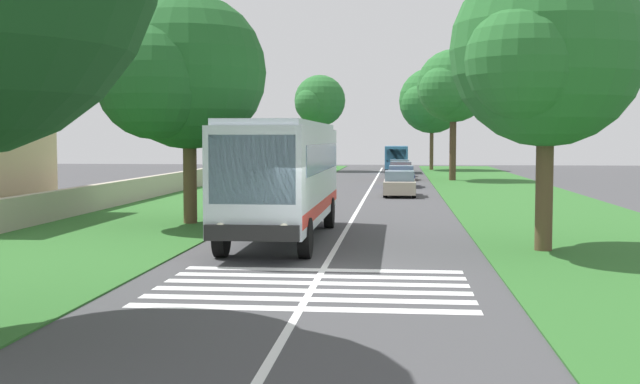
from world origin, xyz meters
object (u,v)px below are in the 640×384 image
coach_bus (284,172)px  roadside_tree_right_2 (542,55)px  trailing_car_1 (401,177)px  roadside_tree_left_0 (319,102)px  roadside_tree_left_1 (184,77)px  trailing_car_2 (401,171)px  trailing_car_0 (399,184)px  trailing_car_3 (400,169)px  roadside_tree_right_0 (430,102)px  roadside_tree_right_1 (451,88)px  utility_pole (215,103)px  trailing_minibus_0 (396,157)px

coach_bus → roadside_tree_right_2: 8.59m
coach_bus → trailing_car_1: coach_bus is taller
roadside_tree_left_0 → roadside_tree_left_1: size_ratio=1.11×
trailing_car_2 → roadside_tree_right_2: roadside_tree_right_2 is taller
trailing_car_0 → trailing_car_3: 23.95m
trailing_car_3 → trailing_car_2: bearing=-179.1°
roadside_tree_right_0 → trailing_car_2: bearing=171.3°
trailing_car_1 → roadside_tree_right_1: bearing=-24.5°
trailing_car_1 → coach_bus: bearing=172.4°
trailing_car_3 → roadside_tree_right_0: roadside_tree_right_0 is taller
utility_pole → trailing_car_3: bearing=-11.1°
roadside_tree_left_0 → trailing_car_0: bearing=-166.9°
roadside_tree_left_0 → roadside_tree_right_2: roadside_tree_left_0 is taller
trailing_car_1 → roadside_tree_left_0: (25.66, 8.15, 6.19)m
roadside_tree_right_0 → roadside_tree_left_0: bearing=106.2°
trailing_car_2 → roadside_tree_right_0: bearing=-8.7°
trailing_car_0 → trailing_car_2: same height
trailing_car_1 → trailing_minibus_0: bearing=1.0°
trailing_car_3 → roadside_tree_right_1: 10.10m
trailing_car_3 → utility_pole: bearing=168.9°
trailing_minibus_0 → roadside_tree_left_1: (-46.67, 7.78, 3.98)m
trailing_car_3 → roadside_tree_left_0: size_ratio=0.45×
trailing_car_3 → trailing_car_1: bearing=-179.7°
roadside_tree_right_2 → roadside_tree_right_0: bearing=0.8°
coach_bus → roadside_tree_right_0: roadside_tree_right_0 is taller
trailing_car_1 → roadside_tree_left_1: size_ratio=0.50×
coach_bus → trailing_car_3: (43.80, -3.71, -1.48)m
trailing_car_2 → trailing_car_3: (5.82, 0.09, 0.00)m
roadside_tree_left_1 → trailing_car_0: bearing=-27.3°
trailing_car_3 → roadside_tree_right_1: roadside_tree_right_1 is taller
roadside_tree_left_0 → roadside_tree_left_1: (-50.09, 0.03, -1.33)m
trailing_minibus_0 → utility_pole: (-44.70, 7.05, 3.07)m
coach_bus → trailing_minibus_0: size_ratio=1.86×
roadside_tree_left_0 → roadside_tree_right_0: 11.60m
roadside_tree_right_1 → trailing_car_3: bearing=30.0°
roadside_tree_right_2 → coach_bus: bearing=75.9°
roadside_tree_left_1 → trailing_car_1: bearing=-18.5°
trailing_car_0 → roadside_tree_right_0: 38.35m
roadside_tree_left_0 → roadside_tree_right_0: roadside_tree_right_0 is taller
trailing_minibus_0 → roadside_tree_right_2: 53.15m
roadside_tree_left_0 → utility_pole: (-48.11, -0.69, -2.24)m
trailing_car_3 → roadside_tree_right_2: roadside_tree_right_2 is taller
coach_bus → trailing_car_2: size_ratio=2.60×
coach_bus → roadside_tree_left_1: bearing=45.9°
roadside_tree_right_1 → roadside_tree_right_2: 38.99m
utility_pole → coach_bus: bearing=-149.6°
utility_pole → trailing_car_1: bearing=-18.4°
trailing_car_2 → trailing_car_0: bearing=179.6°
trailing_minibus_0 → roadside_tree_right_2: size_ratio=0.72×
trailing_car_0 → roadside_tree_right_2: 22.67m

